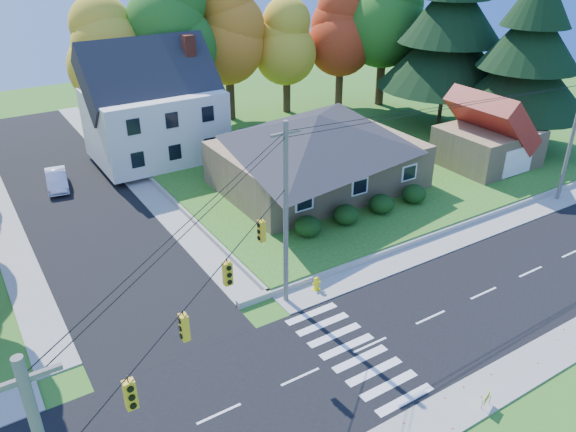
% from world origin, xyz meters
% --- Properties ---
extents(ground, '(120.00, 120.00, 0.00)m').
position_xyz_m(ground, '(0.00, 0.00, 0.00)').
color(ground, '#3D7923').
extents(road_main, '(90.00, 8.00, 0.02)m').
position_xyz_m(road_main, '(0.00, 0.00, 0.01)').
color(road_main, black).
rests_on(road_main, ground).
extents(road_cross, '(8.00, 44.00, 0.02)m').
position_xyz_m(road_cross, '(-8.00, 26.00, 0.01)').
color(road_cross, black).
rests_on(road_cross, ground).
extents(sidewalk_north, '(90.00, 2.00, 0.08)m').
position_xyz_m(sidewalk_north, '(0.00, 5.00, 0.04)').
color(sidewalk_north, '#9C9A90').
rests_on(sidewalk_north, ground).
extents(sidewalk_south, '(90.00, 2.00, 0.08)m').
position_xyz_m(sidewalk_south, '(0.00, -5.00, 0.04)').
color(sidewalk_south, '#9C9A90').
rests_on(sidewalk_south, ground).
extents(lawn, '(30.00, 30.00, 0.50)m').
position_xyz_m(lawn, '(13.00, 21.00, 0.25)').
color(lawn, '#3D7923').
rests_on(lawn, ground).
extents(ranch_house, '(14.60, 10.60, 5.40)m').
position_xyz_m(ranch_house, '(8.00, 16.00, 3.27)').
color(ranch_house, tan).
rests_on(ranch_house, lawn).
extents(colonial_house, '(10.40, 8.40, 9.60)m').
position_xyz_m(colonial_house, '(0.04, 28.00, 4.58)').
color(colonial_house, silver).
rests_on(colonial_house, lawn).
extents(garage, '(7.30, 6.30, 4.60)m').
position_xyz_m(garage, '(22.00, 11.99, 2.84)').
color(garage, tan).
rests_on(garage, lawn).
extents(hedge_row, '(10.70, 1.70, 1.27)m').
position_xyz_m(hedge_row, '(7.50, 9.80, 1.14)').
color(hedge_row, '#163A10').
rests_on(hedge_row, lawn).
extents(traffic_infrastructure, '(38.10, 10.66, 10.00)m').
position_xyz_m(traffic_infrastructure, '(-0.15, 1.35, 5.15)').
color(traffic_infrastructure, '#666059').
rests_on(traffic_infrastructure, ground).
extents(tree_lot_0, '(6.72, 6.72, 12.51)m').
position_xyz_m(tree_lot_0, '(-2.00, 34.00, 8.31)').
color(tree_lot_0, '#3F2A19').
rests_on(tree_lot_0, lawn).
extents(tree_lot_1, '(7.84, 7.84, 14.60)m').
position_xyz_m(tree_lot_1, '(4.00, 33.00, 9.61)').
color(tree_lot_1, '#3F2A19').
rests_on(tree_lot_1, lawn).
extents(tree_lot_2, '(7.28, 7.28, 13.56)m').
position_xyz_m(tree_lot_2, '(10.00, 34.00, 8.96)').
color(tree_lot_2, '#3F2A19').
rests_on(tree_lot_2, lawn).
extents(tree_lot_3, '(6.16, 6.16, 11.47)m').
position_xyz_m(tree_lot_3, '(16.00, 33.00, 7.65)').
color(tree_lot_3, '#3F2A19').
rests_on(tree_lot_3, lawn).
extents(tree_lot_4, '(6.72, 6.72, 12.51)m').
position_xyz_m(tree_lot_4, '(22.00, 32.00, 8.31)').
color(tree_lot_4, '#3F2A19').
rests_on(tree_lot_4, lawn).
extents(tree_lot_5, '(8.40, 8.40, 15.64)m').
position_xyz_m(tree_lot_5, '(26.00, 30.00, 10.27)').
color(tree_lot_5, '#3F2A19').
rests_on(tree_lot_5, lawn).
extents(conifer_east_a, '(12.80, 12.80, 16.96)m').
position_xyz_m(conifer_east_a, '(27.00, 22.00, 9.39)').
color(conifer_east_a, '#3F2A19').
rests_on(conifer_east_a, lawn).
extents(conifer_east_b, '(11.20, 11.20, 14.84)m').
position_xyz_m(conifer_east_b, '(28.00, 14.00, 8.28)').
color(conifer_east_b, '#3F2A19').
rests_on(conifer_east_b, lawn).
extents(white_car, '(2.07, 4.37, 1.38)m').
position_xyz_m(white_car, '(-8.55, 26.82, 0.71)').
color(white_car, silver).
rests_on(white_car, road_cross).
extents(fire_hydrant, '(0.50, 0.39, 0.88)m').
position_xyz_m(fire_hydrant, '(0.42, 5.10, 0.42)').
color(fire_hydrant, yellow).
rests_on(fire_hydrant, ground).
extents(yard_sign, '(0.61, 0.26, 0.81)m').
position_xyz_m(yard_sign, '(1.53, -5.60, 0.58)').
color(yard_sign, black).
rests_on(yard_sign, ground).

